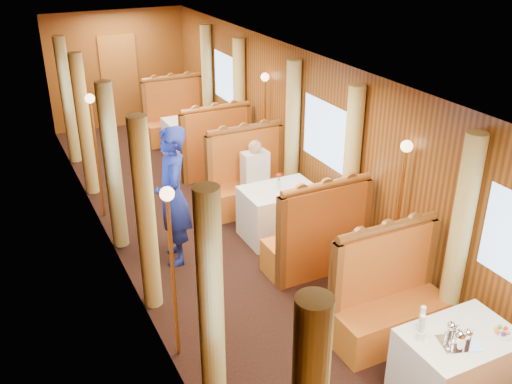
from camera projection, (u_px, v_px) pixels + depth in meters
floor at (232, 247)px, 8.05m from camera, size 3.00×12.00×0.01m
ceiling at (228, 71)px, 6.97m from camera, size 3.00×12.00×0.01m
wall_far at (119, 69)px, 12.37m from camera, size 3.00×0.01×2.50m
wall_left at (117, 186)px, 6.91m from camera, size 0.01×12.00×2.50m
wall_right at (327, 147)px, 8.11m from camera, size 0.01×12.00×2.50m
doorway_far at (120, 81)px, 12.45m from camera, size 0.80×0.04×2.00m
table_near at (456, 367)px, 5.35m from camera, size 1.05×0.72×0.75m
banquette_near_aft at (388, 304)px, 6.15m from camera, size 1.30×0.55×1.34m
table_mid at (279, 213)px, 8.18m from camera, size 1.05×0.72×0.75m
banquette_mid_fwd at (317, 242)px, 7.34m from camera, size 1.30×0.55×1.34m
banquette_mid_aft at (249, 183)px, 8.98m from camera, size 1.30×0.55×1.34m
table_far at (194, 138)px, 11.02m from camera, size 1.05×0.72×0.75m
banquette_far_fwd at (213, 153)px, 10.18m from camera, size 1.30×0.55×1.34m
banquette_far_aft at (176, 120)px, 11.82m from camera, size 1.30×0.55×1.34m
tea_tray at (459, 343)px, 5.08m from camera, size 0.40×0.35×0.01m
teapot_left at (459, 342)px, 4.99m from camera, size 0.21×0.18×0.15m
teapot_right at (467, 338)px, 5.06m from camera, size 0.17×0.15×0.12m
teapot_back at (451, 331)px, 5.14m from camera, size 0.16×0.13×0.13m
fruit_plate at (501, 332)px, 5.20m from camera, size 0.21×0.21×0.05m
cup_inboard at (421, 330)px, 5.08m from camera, size 0.08×0.08×0.26m
cup_outboard at (421, 321)px, 5.20m from camera, size 0.08×0.08×0.26m
rose_vase_mid at (279, 178)px, 7.91m from camera, size 0.06×0.06×0.36m
rose_vase_far at (191, 111)px, 10.75m from camera, size 0.06×0.06×0.36m
window_left_near at (238, 348)px, 3.99m from camera, size 0.01×1.20×0.90m
curtain_left_near_b at (211, 314)px, 4.79m from camera, size 0.22×0.22×2.35m
curtain_right_near_b at (459, 240)px, 5.89m from camera, size 0.22×0.22×2.35m
window_left_mid at (117, 171)px, 6.83m from camera, size 0.01×1.20×0.90m
curtain_left_mid_a at (146, 217)px, 6.36m from camera, size 0.22×0.22×2.35m
curtain_left_mid_b at (113, 168)px, 7.62m from camera, size 0.22×0.22×2.35m
window_right_mid at (327, 134)px, 8.01m from camera, size 0.01×1.20×0.90m
curtain_right_mid_a at (351, 173)px, 7.46m from camera, size 0.22×0.22×2.35m
curtain_right_mid_b at (292, 137)px, 8.72m from camera, size 0.22×0.22×2.35m
window_left_far at (67, 98)px, 9.67m from camera, size 0.01×1.20×0.90m
curtain_left_far_a at (84, 126)px, 9.19m from camera, size 0.22×0.22×2.35m
curtain_left_far_b at (68, 101)px, 10.46m from camera, size 0.22×0.22×2.35m
window_right_far at (227, 79)px, 10.85m from camera, size 0.01×1.20×0.90m
curtain_right_far_a at (239, 104)px, 10.30m from camera, size 0.22×0.22×2.35m
curtain_right_far_b at (207, 84)px, 11.56m from camera, size 0.22×0.22×2.35m
sconce_left_fore at (171, 240)px, 5.47m from camera, size 0.14×0.14×1.95m
sconce_right_fore at (402, 186)px, 6.59m from camera, size 0.14×0.14×1.95m
sconce_left_aft at (94, 132)px, 8.31m from camera, size 0.14×0.14×1.95m
sconce_right_aft at (265, 107)px, 9.43m from camera, size 0.14×0.14×1.95m
steward at (173, 196)px, 7.36m from camera, size 0.58×0.77×1.89m
passenger at (256, 170)px, 8.64m from camera, size 0.40×0.44×0.76m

